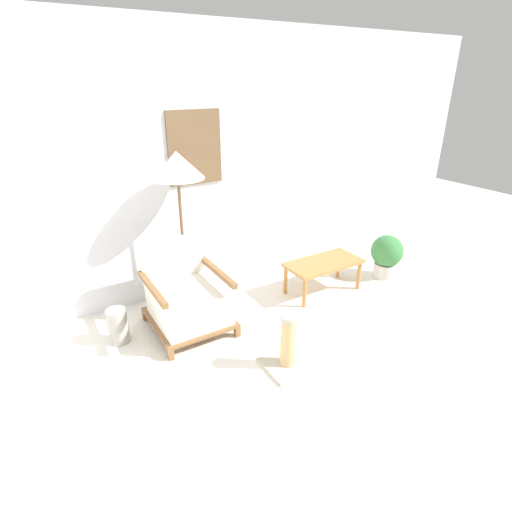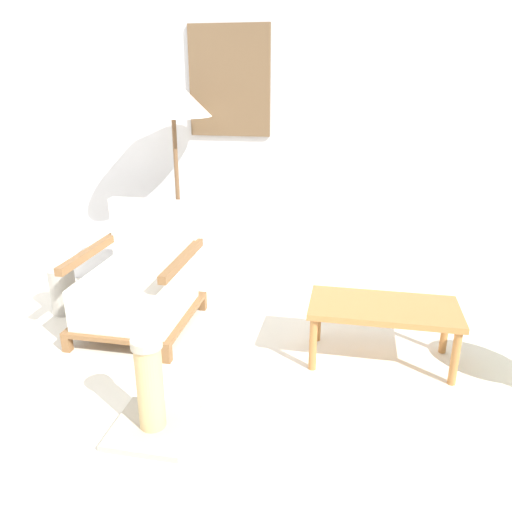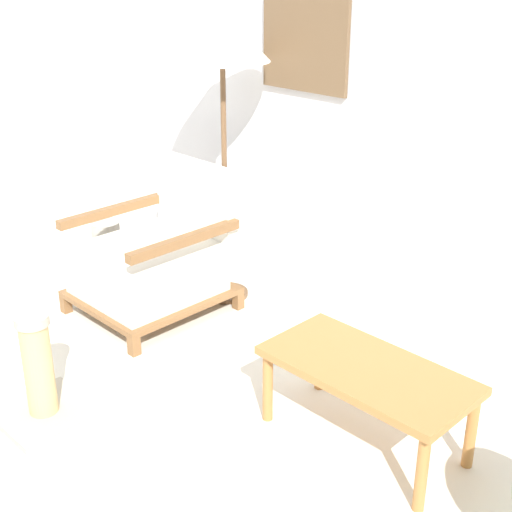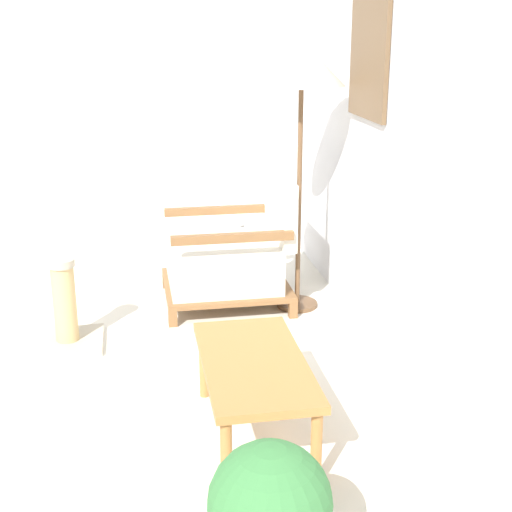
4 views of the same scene
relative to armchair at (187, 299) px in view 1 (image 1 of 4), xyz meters
The scene contains 8 objects.
ground_plane 1.45m from the armchair, 72.00° to the right, with size 14.00×14.00×0.00m, color silver.
wall_back 1.35m from the armchair, 58.64° to the left, with size 8.00×0.09×2.70m.
armchair is the anchor object (origin of this frame).
floor_lamp 1.20m from the armchair, 68.70° to the left, with size 0.50×0.50×1.59m.
coffee_table 1.55m from the armchair, ahead, with size 0.84×0.42×0.36m.
vase 0.65m from the armchair, behind, with size 0.18×0.18×0.33m, color #9E998E.
potted_plant 2.43m from the armchair, ahead, with size 0.37×0.37×0.52m.
scratching_post 1.09m from the armchair, 64.06° to the right, with size 0.38×0.38×0.49m.
Camera 1 is at (-1.56, -1.75, 2.19)m, focal length 28.00 mm.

